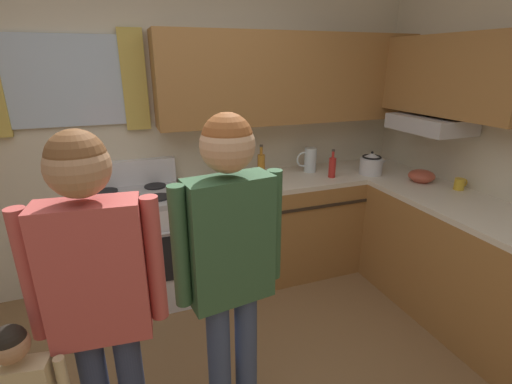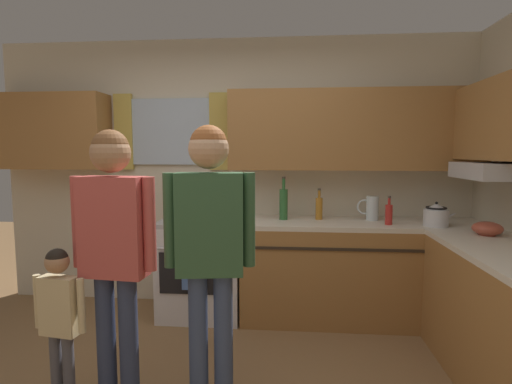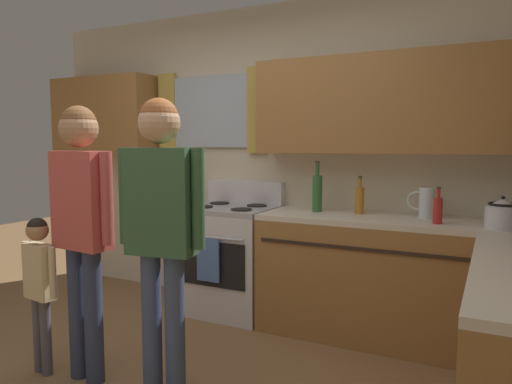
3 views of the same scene
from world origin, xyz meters
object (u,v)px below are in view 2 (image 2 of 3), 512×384
(water_pitcher, at_px, (371,208))
(small_child, at_px, (60,311))
(bottle_sauce_red, at_px, (389,214))
(bottle_wine_green, at_px, (284,203))
(bottle_oil_amber, at_px, (319,208))
(stovetop_kettle, at_px, (436,215))
(mixing_bowl, at_px, (487,229))
(adult_holding_child, at_px, (114,237))
(adult_in_plaid, at_px, (210,235))
(stove_oven, at_px, (203,265))

(water_pitcher, height_order, small_child, water_pitcher)
(bottle_sauce_red, height_order, bottle_wine_green, bottle_wine_green)
(bottle_oil_amber, bearing_deg, stovetop_kettle, -14.36)
(mixing_bowl, height_order, small_child, mixing_bowl)
(adult_holding_child, bearing_deg, bottle_oil_amber, 50.19)
(adult_holding_child, distance_m, adult_in_plaid, 0.55)
(bottle_sauce_red, height_order, mixing_bowl, bottle_sauce_red)
(bottle_oil_amber, relative_size, small_child, 0.29)
(adult_holding_child, bearing_deg, bottle_sauce_red, 35.31)
(bottle_wine_green, relative_size, mixing_bowl, 1.85)
(stove_oven, distance_m, small_child, 1.58)
(adult_holding_child, bearing_deg, small_child, -167.76)
(mixing_bowl, bearing_deg, small_child, -160.26)
(stove_oven, distance_m, bottle_oil_amber, 1.21)
(stove_oven, relative_size, bottle_oil_amber, 3.85)
(stovetop_kettle, xyz_separation_m, small_child, (-2.52, -1.33, -0.38))
(bottle_sauce_red, distance_m, stovetop_kettle, 0.38)
(bottle_oil_amber, bearing_deg, adult_holding_child, -129.81)
(stovetop_kettle, bearing_deg, mixing_bowl, -52.89)
(mixing_bowl, xyz_separation_m, adult_in_plaid, (-1.92, -0.89, 0.10))
(mixing_bowl, distance_m, small_child, 2.97)
(stovetop_kettle, distance_m, adult_in_plaid, 2.07)
(stovetop_kettle, distance_m, mixing_bowl, 0.43)
(stovetop_kettle, height_order, water_pitcher, water_pitcher)
(water_pitcher, bearing_deg, stove_oven, -176.82)
(bottle_wine_green, bearing_deg, adult_in_plaid, -105.15)
(stove_oven, bearing_deg, bottle_sauce_red, -4.60)
(small_child, bearing_deg, water_pitcher, 37.88)
(stove_oven, relative_size, stovetop_kettle, 4.02)
(bottle_sauce_red, bearing_deg, stove_oven, 175.40)
(bottle_oil_amber, height_order, water_pitcher, bottle_oil_amber)
(adult_holding_child, bearing_deg, stove_oven, 82.65)
(bottle_wine_green, height_order, bottle_oil_amber, bottle_wine_green)
(water_pitcher, bearing_deg, bottle_oil_amber, -179.14)
(bottle_wine_green, xyz_separation_m, bottle_oil_amber, (0.32, 0.03, -0.04))
(bottle_wine_green, bearing_deg, small_child, -128.74)
(bottle_sauce_red, bearing_deg, water_pitcher, 115.21)
(stove_oven, relative_size, water_pitcher, 5.00)
(bottle_sauce_red, bearing_deg, stovetop_kettle, -4.91)
(bottle_oil_amber, xyz_separation_m, water_pitcher, (0.47, 0.01, 0.00))
(stovetop_kettle, xyz_separation_m, water_pitcher, (-0.48, 0.25, 0.02))
(stove_oven, relative_size, adult_in_plaid, 0.66)
(bottle_wine_green, relative_size, adult_holding_child, 0.24)
(bottle_sauce_red, height_order, adult_in_plaid, adult_in_plaid)
(adult_in_plaid, relative_size, small_child, 1.70)
(stovetop_kettle, xyz_separation_m, adult_in_plaid, (-1.67, -1.22, 0.06))
(water_pitcher, xyz_separation_m, small_child, (-2.04, -1.59, -0.40))
(water_pitcher, distance_m, mixing_bowl, 0.95)
(stove_oven, relative_size, mixing_bowl, 5.16)
(bottle_wine_green, distance_m, bottle_oil_amber, 0.33)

